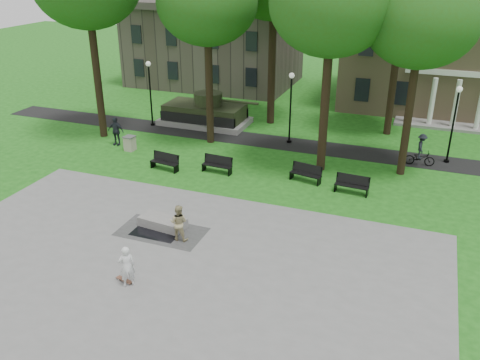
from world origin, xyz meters
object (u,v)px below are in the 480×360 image
(park_bench_0, at_px, (165,161))
(trash_bin, at_px, (130,143))
(skateboarder, at_px, (127,266))
(friend_watching, at_px, (179,223))
(cyclist, at_px, (421,153))
(concrete_block, at_px, (163,222))

(park_bench_0, relative_size, trash_bin, 1.92)
(trash_bin, bearing_deg, skateboarder, -58.33)
(friend_watching, height_order, cyclist, cyclist)
(friend_watching, bearing_deg, park_bench_0, -62.33)
(concrete_block, height_order, skateboarder, skateboarder)
(concrete_block, height_order, friend_watching, friend_watching)
(concrete_block, relative_size, friend_watching, 1.31)
(skateboarder, bearing_deg, concrete_block, -121.53)
(friend_watching, distance_m, park_bench_0, 8.25)
(skateboarder, height_order, cyclist, cyclist)
(concrete_block, bearing_deg, park_bench_0, 117.46)
(friend_watching, bearing_deg, cyclist, -131.56)
(skateboarder, bearing_deg, park_bench_0, -112.40)
(skateboarder, distance_m, park_bench_0, 11.52)
(trash_bin, bearing_deg, cyclist, 12.81)
(friend_watching, relative_size, trash_bin, 1.76)
(park_bench_0, xyz_separation_m, trash_bin, (-3.65, 1.99, -0.04))
(concrete_block, xyz_separation_m, park_bench_0, (-3.21, 6.17, 0.28))
(cyclist, height_order, trash_bin, cyclist)
(cyclist, distance_m, trash_bin, 18.13)
(cyclist, xyz_separation_m, trash_bin, (-17.68, -4.02, -0.32))
(skateboarder, height_order, friend_watching, skateboarder)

